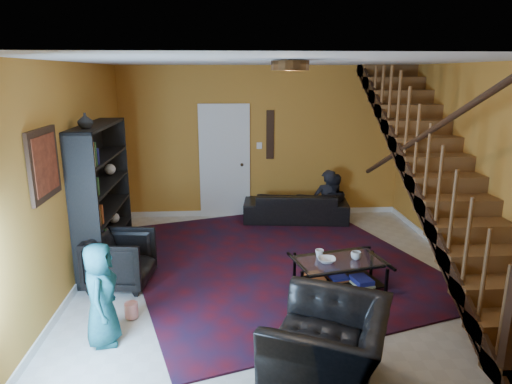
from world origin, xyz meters
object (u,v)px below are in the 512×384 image
(sofa, at_px, (296,207))
(coffee_table, at_px, (339,273))
(armchair_left, at_px, (121,260))
(armchair_right, at_px, (328,347))
(bookshelf, at_px, (103,198))

(sofa, bearing_deg, coffee_table, 98.75)
(sofa, xyz_separation_m, armchair_left, (-2.64, -2.45, 0.07))
(sofa, relative_size, armchair_right, 1.70)
(armchair_left, distance_m, armchair_right, 3.05)
(sofa, height_order, armchair_right, armchair_right)
(sofa, height_order, armchair_left, armchair_left)
(bookshelf, height_order, coffee_table, bookshelf)
(armchair_left, relative_size, coffee_table, 0.64)
(sofa, xyz_separation_m, coffee_table, (0.11, -2.80, -0.04))
(armchair_left, height_order, coffee_table, armchair_left)
(bookshelf, xyz_separation_m, armchair_right, (2.57, -2.85, -0.60))
(coffee_table, bearing_deg, armchair_right, -107.03)
(bookshelf, bearing_deg, armchair_left, -64.82)
(sofa, height_order, coffee_table, sofa)
(bookshelf, bearing_deg, armchair_right, -47.94)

